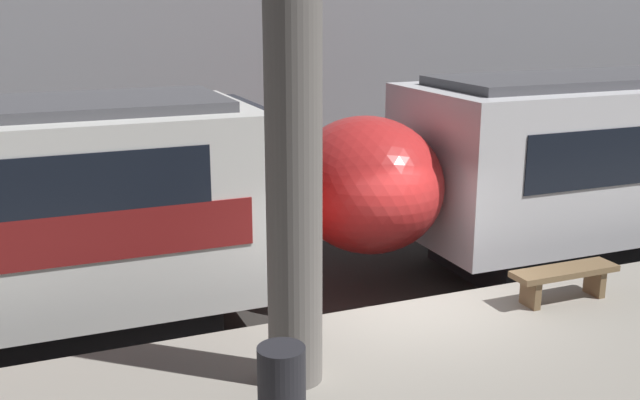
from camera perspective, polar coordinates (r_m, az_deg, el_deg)
ground_plane at (r=10.47m, az=6.56°, el=-12.58°), size 120.00×120.00×0.00m
station_rear_barrier at (r=16.07m, az=-5.61°, el=7.42°), size 50.00×0.15×5.48m
support_pillar_near at (r=7.35m, az=-1.99°, el=0.14°), size 0.56×0.56×3.91m
platform_bench at (r=10.37m, az=18.11°, el=-5.55°), size 1.50×0.40×0.45m
trash_bin at (r=6.98m, az=-2.94°, el=-14.30°), size 0.44×0.44×0.85m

